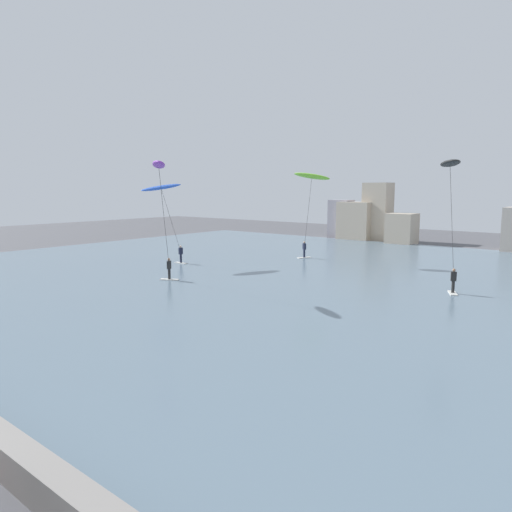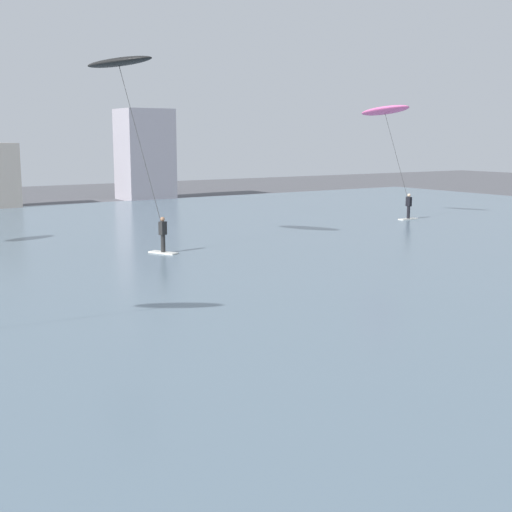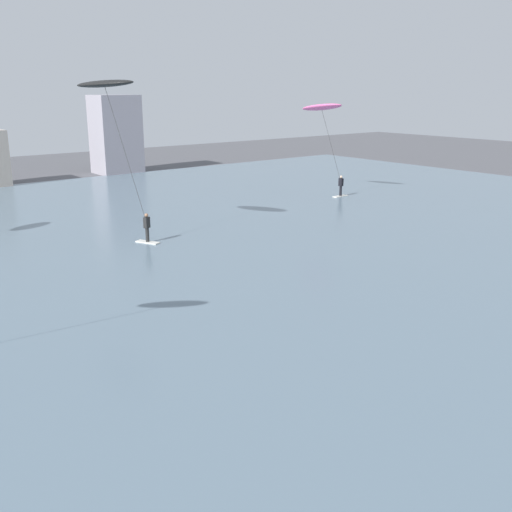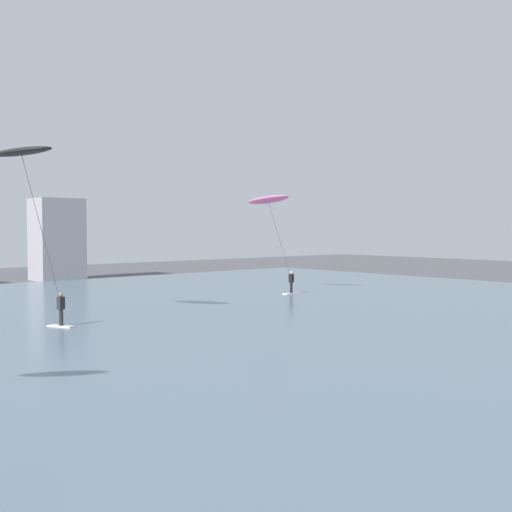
{
  "view_description": "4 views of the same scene",
  "coord_description": "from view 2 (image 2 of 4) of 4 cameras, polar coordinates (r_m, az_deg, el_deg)",
  "views": [
    {
      "loc": [
        10.86,
        -0.62,
        6.85
      ],
      "look_at": [
        -3.72,
        17.43,
        3.54
      ],
      "focal_mm": 32.96,
      "sensor_mm": 36.0,
      "label": 1
    },
    {
      "loc": [
        -11.46,
        2.65,
        5.23
      ],
      "look_at": [
        -2.93,
        15.6,
        2.59
      ],
      "focal_mm": 48.68,
      "sensor_mm": 36.0,
      "label": 2
    },
    {
      "loc": [
        -13.13,
        2.23,
        8.34
      ],
      "look_at": [
        -3.1,
        14.76,
        3.78
      ],
      "focal_mm": 41.62,
      "sensor_mm": 36.0,
      "label": 3
    },
    {
      "loc": [
        -10.19,
        2.65,
        4.78
      ],
      "look_at": [
        1.46,
        15.88,
        4.01
      ],
      "focal_mm": 42.77,
      "sensor_mm": 36.0,
      "label": 4
    }
  ],
  "objects": [
    {
      "name": "water_bay",
      "position": [
        30.6,
        -10.88,
        -0.26
      ],
      "size": [
        84.0,
        52.0,
        0.1
      ],
      "primitive_type": "cube",
      "color": "slate",
      "rests_on": "ground"
    },
    {
      "name": "kitesurfer_black",
      "position": [
        32.29,
        -10.96,
        14.44
      ],
      "size": [
        2.93,
        4.41,
        8.75
      ],
      "color": "silver",
      "rests_on": "water_bay"
    },
    {
      "name": "kitesurfer_pink",
      "position": [
        44.98,
        10.7,
        11.04
      ],
      "size": [
        2.98,
        3.65,
        7.33
      ],
      "color": "silver",
      "rests_on": "water_bay"
    }
  ]
}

